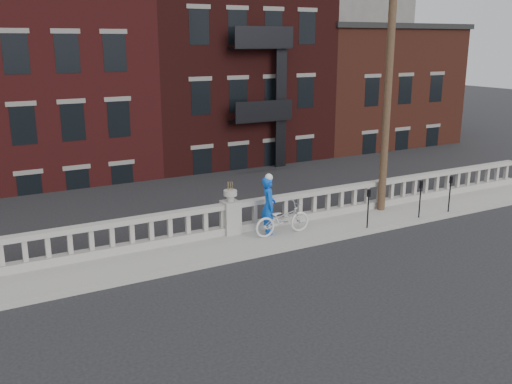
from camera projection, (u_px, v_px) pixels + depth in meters
ground at (295, 279)px, 15.68m from camera, size 120.00×120.00×0.00m
sidewalk at (244, 244)px, 18.19m from camera, size 32.00×2.20×0.15m
balustrade at (231, 219)px, 18.84m from camera, size 28.00×0.34×1.03m
planter_pedestal at (231, 213)px, 18.79m from camera, size 0.55×0.55×1.76m
lower_level at (97, 103)px, 34.69m from camera, size 80.00×44.00×20.80m
utility_pole at (389, 73)px, 20.29m from camera, size 1.60×0.28×10.00m
parking_meter_a at (368, 204)px, 19.27m from camera, size 0.10×0.09×1.36m
parking_meter_b at (420, 195)px, 20.40m from camera, size 0.10×0.09×1.36m
parking_meter_c at (450, 190)px, 21.11m from camera, size 0.10×0.09×1.36m
bicycle at (282, 219)px, 18.71m from camera, size 2.02×0.73×1.05m
cyclist at (269, 205)px, 18.69m from camera, size 0.71×0.83×1.92m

